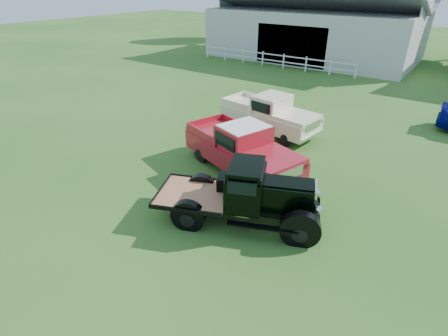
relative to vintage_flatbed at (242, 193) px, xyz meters
The scene contains 6 objects.
ground 1.83m from the vintage_flatbed, 168.10° to the right, with size 120.00×120.00×0.00m, color #26551A.
shed_left 27.12m from the vintage_flatbed, 108.33° to the left, with size 18.80×10.20×5.60m, color #BBBBBB, non-canonical shape.
fence_rail 21.86m from the vintage_flatbed, 115.78° to the left, with size 14.20×0.16×1.20m, color white, non-canonical shape.
vintage_flatbed is the anchor object (origin of this frame).
red_pickup 3.23m from the vintage_flatbed, 123.13° to the left, with size 5.33×2.05×1.94m, color #B11C29, non-canonical shape.
white_pickup 7.36m from the vintage_flatbed, 112.52° to the left, with size 4.99×1.94×1.83m, color beige, non-canonical shape.
Camera 1 is at (6.17, -7.24, 6.68)m, focal length 28.00 mm.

